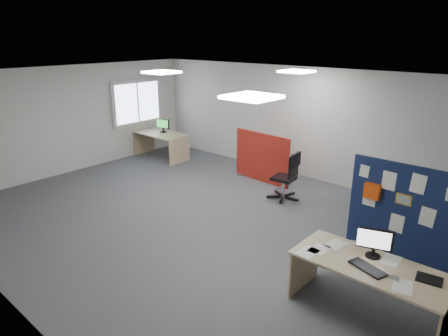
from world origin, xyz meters
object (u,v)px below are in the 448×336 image
Objects in this scene: main_desk at (370,275)px; red_divider at (262,158)px; navy_divider at (408,213)px; monitor_second at (163,125)px; office_chair at (289,173)px; monitor_main at (375,241)px; second_desk at (162,139)px.

main_desk is 4.97m from red_divider.
main_desk is at bearing -85.92° from navy_divider.
office_chair is at bearing -19.64° from monitor_second.
monitor_second reaches higher than main_desk.
navy_divider is at bearing 72.95° from monitor_main.
red_divider is (-3.92, 3.06, 0.02)m from main_desk.
second_desk is 4.47m from office_chair.
navy_divider is 7.27m from monitor_second.
main_desk is (0.12, -1.67, -0.22)m from navy_divider.
second_desk is at bearing -171.55° from red_divider.
main_desk is 0.42m from monitor_main.
monitor_main is 0.27× the size of red_divider.
navy_divider is at bearing -16.64° from red_divider.
navy_divider is 1.53m from monitor_main.
main_desk is at bearing -49.15° from office_chair.
main_desk is at bearing -36.53° from monitor_second.
red_divider is 3.40m from monitor_second.
monitor_second is at bearing 111.12° from second_desk.
second_desk is 1.55× the size of office_chair.
monitor_second is 4.52m from office_chair.
office_chair reaches higher than main_desk.
office_chair is at bearing -23.17° from red_divider.
office_chair is at bearing 162.86° from navy_divider.
main_desk is at bearing -89.69° from monitor_main.
monitor_main is at bearing -35.62° from monitor_second.
navy_divider is 1.79× the size of office_chair.
monitor_main is at bearing -87.58° from navy_divider.
navy_divider is at bearing -24.54° from office_chair.
navy_divider is 1.01× the size of main_desk.
navy_divider is at bearing 94.08° from main_desk.
second_desk is 3.90× the size of monitor_second.
monitor_main is 4.85m from red_divider.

